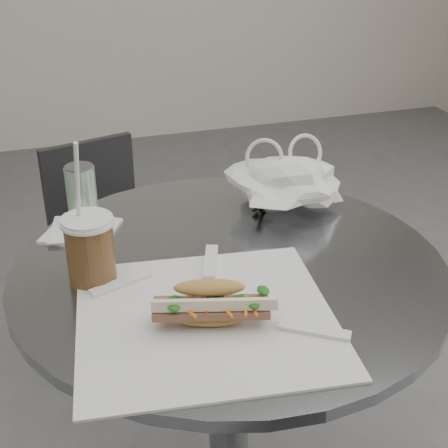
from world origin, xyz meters
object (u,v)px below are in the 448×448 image
object	(u,v)px
chair_far	(115,271)
banh_mi	(210,304)
iced_coffee	(90,248)
sunglasses	(267,197)
drink_can	(82,193)
cafe_table	(229,383)

from	to	relation	value
chair_far	banh_mi	world-z (taller)	banh_mi
banh_mi	iced_coffee	world-z (taller)	iced_coffee
iced_coffee	sunglasses	size ratio (longest dim) A/B	2.63
iced_coffee	sunglasses	xyz separation A→B (m)	(0.38, 0.18, -0.04)
banh_mi	drink_can	bearing A→B (deg)	124.12
chair_far	drink_can	size ratio (longest dim) A/B	6.10
chair_far	iced_coffee	size ratio (longest dim) A/B	2.74
banh_mi	sunglasses	xyz separation A→B (m)	(0.23, 0.36, -0.02)
chair_far	sunglasses	xyz separation A→B (m)	(0.26, -0.55, 0.45)
cafe_table	sunglasses	distance (m)	0.38
chair_far	banh_mi	bearing A→B (deg)	76.02
sunglasses	drink_can	size ratio (longest dim) A/B	0.85
cafe_table	iced_coffee	bearing A→B (deg)	176.46
banh_mi	chair_far	bearing A→B (deg)	107.89
iced_coffee	banh_mi	bearing A→B (deg)	-50.15
cafe_table	banh_mi	size ratio (longest dim) A/B	3.40
chair_far	sunglasses	world-z (taller)	sunglasses
drink_can	sunglasses	bearing A→B (deg)	-8.76
cafe_table	sunglasses	size ratio (longest dim) A/B	8.02
chair_far	banh_mi	xyz separation A→B (m)	(0.03, -0.91, 0.47)
banh_mi	iced_coffee	xyz separation A→B (m)	(-0.15, 0.18, 0.02)
chair_far	cafe_table	bearing A→B (deg)	82.86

